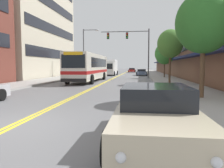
{
  "coord_description": "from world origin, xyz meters",
  "views": [
    {
      "loc": [
        3.9,
        -6.31,
        1.86
      ],
      "look_at": [
        -0.41,
        27.78,
        -1.0
      ],
      "focal_mm": 35.0,
      "sensor_mm": 36.0,
      "label": 1
    }
  ],
  "objects_px": {
    "car_red_moving_lead": "(132,70)",
    "box_truck": "(110,67)",
    "street_tree_right_far": "(165,54)",
    "street_tree_right_near": "(204,23)",
    "street_tree_right_mid": "(170,44)",
    "car_charcoal_parked_left_mid": "(94,73)",
    "traffic_signal_mast": "(133,43)",
    "city_bus": "(89,66)",
    "car_champagne_parked_right_foreground": "(155,116)",
    "street_lamp_left_far": "(86,48)",
    "car_slate_blue_parked_right_mid": "(142,72)"
  },
  "relations": [
    {
      "from": "street_tree_right_near",
      "to": "street_tree_right_mid",
      "type": "bearing_deg",
      "value": 91.62
    },
    {
      "from": "street_lamp_left_far",
      "to": "city_bus",
      "type": "bearing_deg",
      "value": -73.97
    },
    {
      "from": "car_charcoal_parked_left_mid",
      "to": "street_lamp_left_far",
      "type": "xyz_separation_m",
      "value": [
        -0.47,
        -4.32,
        4.11
      ]
    },
    {
      "from": "box_truck",
      "to": "traffic_signal_mast",
      "type": "relative_size",
      "value": 0.99
    },
    {
      "from": "city_bus",
      "to": "car_charcoal_parked_left_mid",
      "type": "height_order",
      "value": "city_bus"
    },
    {
      "from": "box_truck",
      "to": "street_tree_right_mid",
      "type": "height_order",
      "value": "street_tree_right_mid"
    },
    {
      "from": "car_red_moving_lead",
      "to": "street_lamp_left_far",
      "type": "bearing_deg",
      "value": -103.05
    },
    {
      "from": "street_lamp_left_far",
      "to": "street_tree_right_near",
      "type": "xyz_separation_m",
      "value": [
        12.17,
        -23.13,
        -0.59
      ]
    },
    {
      "from": "street_lamp_left_far",
      "to": "street_tree_right_near",
      "type": "height_order",
      "value": "street_lamp_left_far"
    },
    {
      "from": "car_slate_blue_parked_right_mid",
      "to": "street_tree_right_far",
      "type": "xyz_separation_m",
      "value": [
        3.35,
        -9.2,
        3.12
      ]
    },
    {
      "from": "traffic_signal_mast",
      "to": "car_charcoal_parked_left_mid",
      "type": "bearing_deg",
      "value": 136.7
    },
    {
      "from": "city_bus",
      "to": "car_charcoal_parked_left_mid",
      "type": "distance_m",
      "value": 14.1
    },
    {
      "from": "city_bus",
      "to": "traffic_signal_mast",
      "type": "bearing_deg",
      "value": 54.3
    },
    {
      "from": "car_charcoal_parked_left_mid",
      "to": "car_slate_blue_parked_right_mid",
      "type": "xyz_separation_m",
      "value": [
        8.74,
        3.38,
        -0.03
      ]
    },
    {
      "from": "traffic_signal_mast",
      "to": "street_lamp_left_far",
      "type": "relative_size",
      "value": 0.93
    },
    {
      "from": "box_truck",
      "to": "street_tree_right_far",
      "type": "relative_size",
      "value": 1.39
    },
    {
      "from": "street_tree_right_far",
      "to": "car_charcoal_parked_left_mid",
      "type": "bearing_deg",
      "value": 154.29
    },
    {
      "from": "car_slate_blue_parked_right_mid",
      "to": "car_red_moving_lead",
      "type": "bearing_deg",
      "value": 97.17
    },
    {
      "from": "car_charcoal_parked_left_mid",
      "to": "car_red_moving_lead",
      "type": "relative_size",
      "value": 0.93
    },
    {
      "from": "city_bus",
      "to": "car_red_moving_lead",
      "type": "distance_m",
      "value": 38.23
    },
    {
      "from": "car_champagne_parked_right_foreground",
      "to": "street_tree_right_mid",
      "type": "relative_size",
      "value": 0.87
    },
    {
      "from": "street_lamp_left_far",
      "to": "street_tree_right_mid",
      "type": "distance_m",
      "value": 17.3
    },
    {
      "from": "street_tree_right_mid",
      "to": "box_truck",
      "type": "bearing_deg",
      "value": 113.6
    },
    {
      "from": "car_champagne_parked_right_foreground",
      "to": "street_tree_right_far",
      "type": "distance_m",
      "value": 28.99
    },
    {
      "from": "car_red_moving_lead",
      "to": "traffic_signal_mast",
      "type": "distance_m",
      "value": 31.38
    },
    {
      "from": "box_truck",
      "to": "street_tree_right_near",
      "type": "height_order",
      "value": "street_tree_right_near"
    },
    {
      "from": "car_charcoal_parked_left_mid",
      "to": "street_tree_right_far",
      "type": "bearing_deg",
      "value": -25.71
    },
    {
      "from": "box_truck",
      "to": "street_tree_right_near",
      "type": "relative_size",
      "value": 1.28
    },
    {
      "from": "car_red_moving_lead",
      "to": "box_truck",
      "type": "relative_size",
      "value": 0.62
    },
    {
      "from": "car_charcoal_parked_left_mid",
      "to": "box_truck",
      "type": "xyz_separation_m",
      "value": [
        2.43,
        3.63,
        0.97
      ]
    },
    {
      "from": "street_tree_right_near",
      "to": "street_tree_right_mid",
      "type": "relative_size",
      "value": 1.04
    },
    {
      "from": "car_champagne_parked_right_foreground",
      "to": "car_red_moving_lead",
      "type": "xyz_separation_m",
      "value": [
        -2.61,
        58.59,
        -0.05
      ]
    },
    {
      "from": "box_truck",
      "to": "city_bus",
      "type": "bearing_deg",
      "value": -90.52
    },
    {
      "from": "street_tree_right_far",
      "to": "car_red_moving_lead",
      "type": "bearing_deg",
      "value": 101.25
    },
    {
      "from": "box_truck",
      "to": "street_lamp_left_far",
      "type": "xyz_separation_m",
      "value": [
        -2.9,
        -7.94,
        3.13
      ]
    },
    {
      "from": "car_red_moving_lead",
      "to": "box_truck",
      "type": "bearing_deg",
      "value": -100.2
    },
    {
      "from": "car_champagne_parked_right_foreground",
      "to": "box_truck",
      "type": "height_order",
      "value": "box_truck"
    },
    {
      "from": "street_tree_right_mid",
      "to": "city_bus",
      "type": "bearing_deg",
      "value": 161.66
    },
    {
      "from": "car_slate_blue_parked_right_mid",
      "to": "car_red_moving_lead",
      "type": "relative_size",
      "value": 0.99
    },
    {
      "from": "car_champagne_parked_right_foreground",
      "to": "street_lamp_left_far",
      "type": "relative_size",
      "value": 0.6
    },
    {
      "from": "street_tree_right_far",
      "to": "car_slate_blue_parked_right_mid",
      "type": "bearing_deg",
      "value": 109.99
    },
    {
      "from": "car_charcoal_parked_left_mid",
      "to": "traffic_signal_mast",
      "type": "distance_m",
      "value": 11.03
    },
    {
      "from": "street_tree_right_near",
      "to": "car_charcoal_parked_left_mid",
      "type": "bearing_deg",
      "value": 113.08
    },
    {
      "from": "car_champagne_parked_right_foreground",
      "to": "street_tree_right_near",
      "type": "distance_m",
      "value": 8.37
    },
    {
      "from": "car_charcoal_parked_left_mid",
      "to": "street_tree_right_far",
      "type": "height_order",
      "value": "street_tree_right_far"
    },
    {
      "from": "street_tree_right_far",
      "to": "box_truck",
      "type": "bearing_deg",
      "value": 135.62
    },
    {
      "from": "car_champagne_parked_right_foreground",
      "to": "street_tree_right_mid",
      "type": "height_order",
      "value": "street_tree_right_mid"
    },
    {
      "from": "traffic_signal_mast",
      "to": "street_lamp_left_far",
      "type": "height_order",
      "value": "street_lamp_left_far"
    },
    {
      "from": "car_red_moving_lead",
      "to": "city_bus",
      "type": "bearing_deg",
      "value": -95.78
    },
    {
      "from": "street_tree_right_mid",
      "to": "street_tree_right_far",
      "type": "relative_size",
      "value": 1.04
    }
  ]
}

